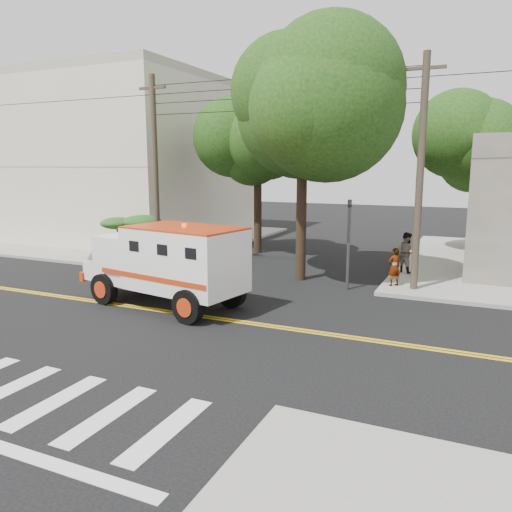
% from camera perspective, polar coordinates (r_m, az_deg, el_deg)
% --- Properties ---
extents(ground, '(100.00, 100.00, 0.00)m').
position_cam_1_polar(ground, '(16.83, -7.23, -6.73)').
color(ground, black).
rests_on(ground, ground).
extents(sidewalk_nw, '(17.00, 17.00, 0.15)m').
position_cam_1_polar(sidewalk_nw, '(35.30, -14.53, 2.10)').
color(sidewalk_nw, gray).
rests_on(sidewalk_nw, ground).
extents(building_left, '(16.00, 14.00, 10.00)m').
position_cam_1_polar(building_left, '(37.39, -15.86, 10.29)').
color(building_left, beige).
rests_on(building_left, sidewalk_nw).
extents(utility_pole_left, '(0.28, 0.28, 9.00)m').
position_cam_1_polar(utility_pole_left, '(24.21, -11.43, 9.14)').
color(utility_pole_left, '#382D23').
rests_on(utility_pole_left, ground).
extents(utility_pole_right, '(0.28, 0.28, 9.00)m').
position_cam_1_polar(utility_pole_right, '(20.01, 18.23, 8.63)').
color(utility_pole_right, '#382D23').
rests_on(utility_pole_right, ground).
extents(tree_main, '(6.08, 5.70, 9.85)m').
position_cam_1_polar(tree_main, '(21.07, 6.30, 16.49)').
color(tree_main, black).
rests_on(tree_main, ground).
extents(tree_left, '(4.48, 4.20, 7.70)m').
position_cam_1_polar(tree_left, '(27.82, 0.64, 11.99)').
color(tree_left, black).
rests_on(tree_left, ground).
extents(tree_right, '(4.80, 4.50, 8.20)m').
position_cam_1_polar(tree_right, '(29.48, 25.54, 11.63)').
color(tree_right, black).
rests_on(tree_right, ground).
extents(traffic_signal, '(0.15, 0.18, 3.60)m').
position_cam_1_polar(traffic_signal, '(20.03, 10.55, 2.43)').
color(traffic_signal, '#3F3F42').
rests_on(traffic_signal, ground).
extents(accessibility_sign, '(0.45, 0.10, 2.02)m').
position_cam_1_polar(accessibility_sign, '(24.95, -12.07, 1.91)').
color(accessibility_sign, '#3F3F42').
rests_on(accessibility_sign, ground).
extents(palm_planter, '(3.52, 2.63, 2.36)m').
position_cam_1_polar(palm_planter, '(26.01, -13.70, 2.81)').
color(palm_planter, '#1E3314').
rests_on(palm_planter, sidewalk_nw).
extents(armored_truck, '(6.63, 3.45, 2.88)m').
position_cam_1_polar(armored_truck, '(17.68, -10.05, -0.51)').
color(armored_truck, white).
rests_on(armored_truck, ground).
extents(pedestrian_a, '(0.66, 0.66, 1.54)m').
position_cam_1_polar(pedestrian_a, '(20.66, 15.53, -1.21)').
color(pedestrian_a, gray).
rests_on(pedestrian_a, sidewalk_ne).
extents(pedestrian_b, '(1.12, 1.05, 1.82)m').
position_cam_1_polar(pedestrian_b, '(23.41, 16.77, 0.40)').
color(pedestrian_b, gray).
rests_on(pedestrian_b, sidewalk_ne).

